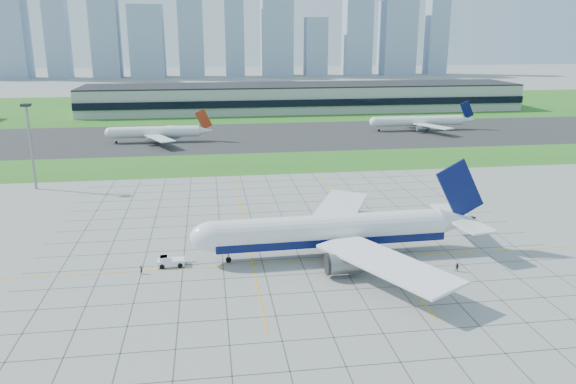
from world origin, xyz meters
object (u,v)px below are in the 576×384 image
pushback_tug (170,262)px  light_mast (30,136)px  distant_jet_2 (419,121)px  airliner (333,231)px  distant_jet_1 (157,132)px  crew_far (457,267)px  crew_near (141,270)px

pushback_tug → light_mast: bearing=121.8°
light_mast → distant_jet_2: 175.79m
airliner → distant_jet_1: airliner is taller
airliner → pushback_tug: size_ratio=8.17×
distant_jet_1 → distant_jet_2: (123.06, 13.55, 0.00)m
distant_jet_2 → airliner: bearing=-117.0°
light_mast → crew_far: light_mast is taller
crew_far → crew_near: bearing=-143.7°
light_mast → crew_near: light_mast is taller
airliner → crew_far: airliner is taller
light_mast → airliner: 100.95m
pushback_tug → crew_far: bearing=-12.7°
distant_jet_1 → crew_near: bearing=-86.8°
airliner → crew_far: bearing=-29.5°
light_mast → distant_jet_1: size_ratio=0.59×
airliner → distant_jet_2: 167.96m
pushback_tug → distant_jet_2: size_ratio=0.16×
light_mast → pushback_tug: size_ratio=3.28×
crew_far → distant_jet_2: size_ratio=0.04×
crew_near → airliner: bearing=-63.6°
distant_jet_2 → distant_jet_1: bearing=-173.7°
distant_jet_2 → light_mast: bearing=-150.9°
airliner → crew_near: size_ratio=36.86×
light_mast → distant_jet_2: (153.25, 85.33, -11.69)m
pushback_tug → distant_jet_1: bearing=93.7°
crew_near → distant_jet_1: size_ratio=0.04×
pushback_tug → crew_far: size_ratio=4.43×
crew_near → distant_jet_1: 140.43m
airliner → distant_jet_1: bearing=107.2°
airliner → crew_near: (-38.93, -4.04, -4.56)m
crew_near → crew_far: size_ratio=0.98×
crew_far → airliner: bearing=-164.1°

